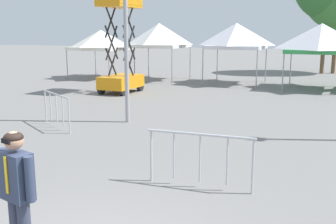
{
  "coord_description": "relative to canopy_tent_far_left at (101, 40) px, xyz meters",
  "views": [
    {
      "loc": [
        2.97,
        -3.62,
        2.94
      ],
      "look_at": [
        -0.27,
        3.85,
        1.3
      ],
      "focal_mm": 42.58,
      "sensor_mm": 36.0,
      "label": 1
    }
  ],
  "objects": [
    {
      "name": "crowd_barrier_by_lift",
      "position": [
        11.98,
        -15.23,
        -1.7
      ],
      "size": [
        2.1,
        0.2,
        1.08
      ],
      "color": "#B7BABF",
      "rests_on": "ground"
    },
    {
      "name": "canopy_tent_right_of_center",
      "position": [
        13.26,
        0.09,
        0.18
      ],
      "size": [
        3.38,
        3.38,
        3.38
      ],
      "color": "#9E9EA3",
      "rests_on": "ground"
    },
    {
      "name": "scissor_lift",
      "position": [
        4.4,
        -5.12,
        -1.06
      ],
      "size": [
        1.42,
        2.31,
        4.76
      ],
      "color": "black",
      "rests_on": "ground"
    },
    {
      "name": "canopy_tent_left_of_center",
      "position": [
        3.9,
        0.51,
        0.3
      ],
      "size": [
        3.14,
        3.14,
        3.48
      ],
      "color": "#9E9EA3",
      "rests_on": "ground"
    },
    {
      "name": "person_foreground",
      "position": [
        10.79,
        -18.65,
        -1.41
      ],
      "size": [
        0.64,
        0.33,
        1.78
      ],
      "color": "#33384C",
      "rests_on": "ground"
    },
    {
      "name": "canopy_tent_far_left",
      "position": [
        0.0,
        0.0,
        0.0
      ],
      "size": [
        3.33,
        3.33,
        3.08
      ],
      "color": "#9E9EA3",
      "rests_on": "ground"
    },
    {
      "name": "crowd_barrier_near_person",
      "position": [
        6.26,
        -12.33,
        -1.7
      ],
      "size": [
        1.83,
        1.11,
        1.08
      ],
      "color": "#B7BABF",
      "rests_on": "ground"
    },
    {
      "name": "canopy_tent_behind_left",
      "position": [
        8.69,
        0.6,
        0.28
      ],
      "size": [
        3.2,
        3.2,
        3.45
      ],
      "color": "#9E9EA3",
      "rests_on": "ground"
    }
  ]
}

